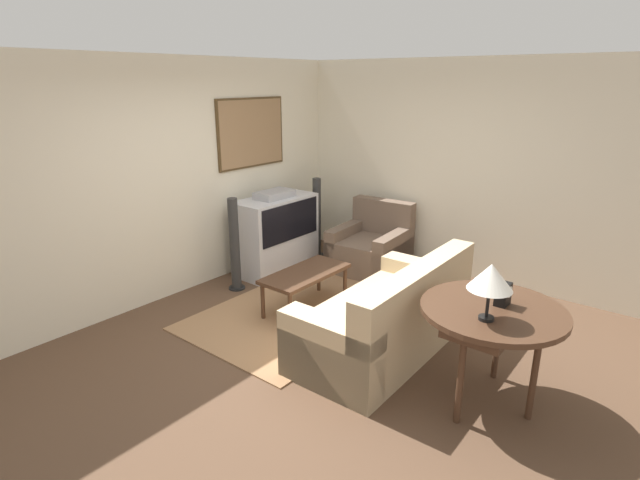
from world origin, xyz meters
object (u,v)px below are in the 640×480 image
(armchair, at_px, (371,248))
(speaker_tower_right, at_px, (317,219))
(coffee_table, at_px, (305,276))
(speaker_tower_left, at_px, (235,247))
(mantel_clock, at_px, (503,294))
(console_table, at_px, (493,316))
(tv, at_px, (276,233))
(couch, at_px, (388,319))
(table_lamp, at_px, (491,278))

(armchair, xyz_separation_m, speaker_tower_right, (-0.04, 0.91, 0.25))
(coffee_table, distance_m, speaker_tower_left, 1.04)
(mantel_clock, bearing_deg, console_table, 164.88)
(mantel_clock, bearing_deg, coffee_table, 82.79)
(mantel_clock, bearing_deg, speaker_tower_left, 86.75)
(mantel_clock, bearing_deg, tv, 73.81)
(mantel_clock, relative_size, speaker_tower_right, 0.15)
(console_table, relative_size, mantel_clock, 6.23)
(couch, relative_size, mantel_clock, 11.03)
(console_table, bearing_deg, table_lamp, -173.98)
(tv, relative_size, mantel_clock, 6.49)
(armchair, bearing_deg, tv, -144.71)
(armchair, distance_m, mantel_clock, 2.99)
(armchair, distance_m, speaker_tower_right, 0.94)
(table_lamp, xyz_separation_m, mantel_clock, (0.32, -0.00, -0.24))
(speaker_tower_left, bearing_deg, tv, 4.85)
(tv, distance_m, mantel_clock, 3.46)
(table_lamp, bearing_deg, coffee_table, 74.87)
(couch, xyz_separation_m, mantel_clock, (-0.09, -1.04, 0.58))
(coffee_table, xyz_separation_m, mantel_clock, (-0.28, -2.21, 0.51))
(coffee_table, bearing_deg, tv, 58.13)
(speaker_tower_left, distance_m, speaker_tower_right, 1.55)
(speaker_tower_left, relative_size, speaker_tower_right, 1.00)
(speaker_tower_right, bearing_deg, console_table, -119.62)
(tv, bearing_deg, armchair, -50.17)
(console_table, distance_m, mantel_clock, 0.18)
(speaker_tower_left, height_order, speaker_tower_right, same)
(console_table, bearing_deg, speaker_tower_right, 60.38)
(speaker_tower_right, bearing_deg, couch, -126.87)
(table_lamp, distance_m, speaker_tower_right, 3.87)
(speaker_tower_left, bearing_deg, coffee_table, -84.69)
(coffee_table, height_order, mantel_clock, mantel_clock)
(table_lamp, bearing_deg, tv, 68.86)
(console_table, xyz_separation_m, speaker_tower_right, (1.82, 3.21, -0.20))
(table_lamp, xyz_separation_m, speaker_tower_right, (2.05, 3.23, -0.60))
(tv, bearing_deg, console_table, -107.78)
(console_table, bearing_deg, speaker_tower_left, 85.09)
(table_lamp, relative_size, mantel_clock, 2.44)
(table_lamp, xyz_separation_m, speaker_tower_left, (0.50, 3.23, -0.60))
(coffee_table, bearing_deg, couch, -99.23)
(tv, xyz_separation_m, table_lamp, (-1.28, -3.30, 0.63))
(coffee_table, relative_size, table_lamp, 2.44)
(armchair, relative_size, mantel_clock, 5.60)
(tv, xyz_separation_m, console_table, (-1.05, -3.27, 0.24))
(armchair, bearing_deg, mantel_clock, -41.80)
(tv, bearing_deg, table_lamp, -111.14)
(armchair, relative_size, console_table, 0.90)
(armchair, bearing_deg, couch, -57.17)
(armchair, distance_m, table_lamp, 3.24)
(couch, height_order, armchair, couch)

